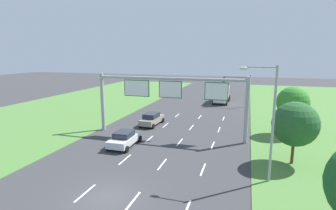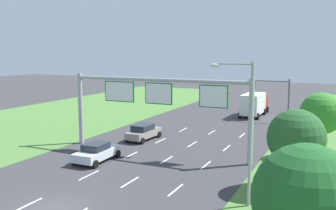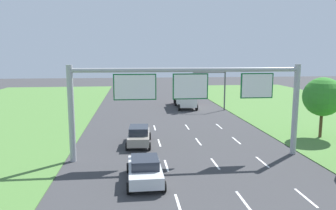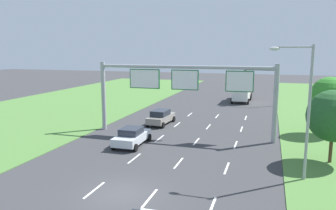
# 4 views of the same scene
# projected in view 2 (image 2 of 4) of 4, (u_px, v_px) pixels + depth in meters

# --- Properties ---
(ground_plane) EXTENTS (200.00, 200.00, 0.00)m
(ground_plane) POSITION_uv_depth(u_px,v_px,m) (50.00, 210.00, 21.49)
(ground_plane) COLOR #38383A
(lane_dashes_inner_left) EXTENTS (0.14, 44.40, 0.01)m
(lane_dashes_inner_left) POSITION_uv_depth(u_px,v_px,m) (62.00, 189.00, 24.91)
(lane_dashes_inner_left) COLOR white
(lane_dashes_inner_left) RESTS_ON ground_plane
(lane_dashes_inner_right) EXTENTS (0.14, 44.40, 0.01)m
(lane_dashes_inner_right) POSITION_uv_depth(u_px,v_px,m) (105.00, 197.00, 23.45)
(lane_dashes_inner_right) COLOR white
(lane_dashes_inner_right) RESTS_ON ground_plane
(lane_dashes_slip) EXTENTS (0.14, 44.40, 0.01)m
(lane_dashes_slip) POSITION_uv_depth(u_px,v_px,m) (155.00, 207.00, 21.98)
(lane_dashes_slip) COLOR white
(lane_dashes_slip) RESTS_ON ground_plane
(car_near_red) EXTENTS (2.27, 4.59, 1.62)m
(car_near_red) POSITION_uv_depth(u_px,v_px,m) (143.00, 132.00, 38.67)
(car_near_red) COLOR gray
(car_near_red) RESTS_ON ground_plane
(car_mid_lane) EXTENTS (2.27, 4.43, 1.55)m
(car_mid_lane) POSITION_uv_depth(u_px,v_px,m) (97.00, 152.00, 31.06)
(car_mid_lane) COLOR silver
(car_mid_lane) RESTS_ON ground_plane
(box_truck) EXTENTS (2.80, 7.93, 3.21)m
(box_truck) POSITION_uv_depth(u_px,v_px,m) (254.00, 104.00, 53.28)
(box_truck) COLOR #B21E19
(box_truck) RESTS_ON ground_plane
(sign_gantry) EXTENTS (17.24, 0.44, 7.00)m
(sign_gantry) POSITION_uv_depth(u_px,v_px,m) (157.00, 99.00, 33.04)
(sign_gantry) COLOR #9EA0A5
(sign_gantry) RESTS_ON ground_plane
(traffic_light_mast) EXTENTS (4.76, 0.49, 5.60)m
(traffic_light_mast) POSITION_uv_depth(u_px,v_px,m) (273.00, 92.00, 48.71)
(traffic_light_mast) COLOR #47494F
(traffic_light_mast) RESTS_ON ground_plane
(street_lamp) EXTENTS (2.61, 0.32, 8.50)m
(street_lamp) POSITION_uv_depth(u_px,v_px,m) (244.00, 121.00, 21.47)
(street_lamp) COLOR #9EA0A5
(street_lamp) RESTS_ON ground_plane
(roadside_tree_near) EXTENTS (4.09, 4.09, 5.73)m
(roadside_tree_near) POSITION_uv_depth(u_px,v_px,m) (307.00, 199.00, 13.77)
(roadside_tree_near) COLOR #513823
(roadside_tree_near) RESTS_ON ground_plane
(roadside_tree_mid) EXTENTS (3.75, 3.75, 5.40)m
(roadside_tree_mid) POSITION_uv_depth(u_px,v_px,m) (296.00, 138.00, 24.21)
(roadside_tree_mid) COLOR #513823
(roadside_tree_mid) RESTS_ON ground_plane
(roadside_tree_far) EXTENTS (3.57, 3.57, 5.66)m
(roadside_tree_far) POSITION_uv_depth(u_px,v_px,m) (321.00, 113.00, 31.67)
(roadside_tree_far) COLOR #513823
(roadside_tree_far) RESTS_ON ground_plane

